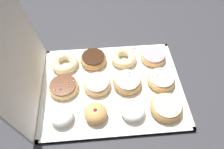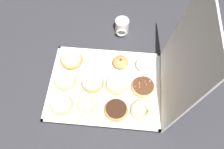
{
  "view_description": "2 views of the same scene",
  "coord_description": "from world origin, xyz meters",
  "px_view_note": "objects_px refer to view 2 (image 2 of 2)",
  "views": [
    {
      "loc": [
        -0.49,
        0.04,
        0.72
      ],
      "look_at": [
        0.02,
        -0.0,
        0.06
      ],
      "focal_mm": 34.72,
      "sensor_mm": 36.0,
      "label": 1
    },
    {
      "loc": [
        0.54,
        0.09,
        1.09
      ],
      "look_at": [
        -0.05,
        0.03,
        0.04
      ],
      "focal_mm": 38.75,
      "sensor_mm": 36.0,
      "label": 2
    }
  ],
  "objects_px": {
    "sprinkle_donut_1": "(65,81)",
    "powdered_filled_donut_3": "(95,61)",
    "chocolate_frosted_donut_8": "(116,110)",
    "powdered_filled_donut_9": "(144,64)",
    "cruller_donut_11": "(143,111)",
    "cruller_donut_5": "(88,107)",
    "sprinkle_donut_4": "(92,82)",
    "pink_frosted_donut_2": "(61,105)",
    "sprinkle_donut_10": "(143,86)",
    "donut_box": "(105,86)",
    "glazed_ring_donut_0": "(71,59)",
    "jelly_filled_donut_6": "(121,62)",
    "coffee_mug": "(122,26)",
    "pink_frosted_donut_7": "(117,84)"
  },
  "relations": [
    {
      "from": "sprinkle_donut_4",
      "to": "powdered_filled_donut_9",
      "type": "relative_size",
      "value": 1.36
    },
    {
      "from": "cruller_donut_11",
      "to": "donut_box",
      "type": "bearing_deg",
      "value": -123.05
    },
    {
      "from": "jelly_filled_donut_6",
      "to": "coffee_mug",
      "type": "distance_m",
      "value": 0.23
    },
    {
      "from": "donut_box",
      "to": "chocolate_frosted_donut_8",
      "type": "height_order",
      "value": "chocolate_frosted_donut_8"
    },
    {
      "from": "jelly_filled_donut_6",
      "to": "coffee_mug",
      "type": "relative_size",
      "value": 0.86
    },
    {
      "from": "pink_frosted_donut_7",
      "to": "powdered_filled_donut_9",
      "type": "bearing_deg",
      "value": 133.98
    },
    {
      "from": "chocolate_frosted_donut_8",
      "to": "powdered_filled_donut_3",
      "type": "bearing_deg",
      "value": -153.13
    },
    {
      "from": "chocolate_frosted_donut_8",
      "to": "sprinkle_donut_4",
      "type": "bearing_deg",
      "value": -136.05
    },
    {
      "from": "glazed_ring_donut_0",
      "to": "coffee_mug",
      "type": "bearing_deg",
      "value": 133.63
    },
    {
      "from": "sprinkle_donut_4",
      "to": "cruller_donut_11",
      "type": "xyz_separation_m",
      "value": [
        0.13,
        0.25,
        -0.0
      ]
    },
    {
      "from": "powdered_filled_donut_9",
      "to": "sprinkle_donut_10",
      "type": "xyz_separation_m",
      "value": [
        0.12,
        0.0,
        -0.0
      ]
    },
    {
      "from": "coffee_mug",
      "to": "glazed_ring_donut_0",
      "type": "bearing_deg",
      "value": -46.37
    },
    {
      "from": "powdered_filled_donut_3",
      "to": "cruller_donut_5",
      "type": "height_order",
      "value": "powdered_filled_donut_3"
    },
    {
      "from": "sprinkle_donut_4",
      "to": "cruller_donut_5",
      "type": "distance_m",
      "value": 0.13
    },
    {
      "from": "pink_frosted_donut_7",
      "to": "chocolate_frosted_donut_8",
      "type": "height_order",
      "value": "chocolate_frosted_donut_8"
    },
    {
      "from": "chocolate_frosted_donut_8",
      "to": "jelly_filled_donut_6",
      "type": "bearing_deg",
      "value": 179.82
    },
    {
      "from": "jelly_filled_donut_6",
      "to": "cruller_donut_11",
      "type": "relative_size",
      "value": 0.72
    },
    {
      "from": "powdered_filled_donut_3",
      "to": "powdered_filled_donut_9",
      "type": "height_order",
      "value": "powdered_filled_donut_9"
    },
    {
      "from": "sprinkle_donut_1",
      "to": "jelly_filled_donut_6",
      "type": "distance_m",
      "value": 0.3
    },
    {
      "from": "pink_frosted_donut_2",
      "to": "sprinkle_donut_1",
      "type": "bearing_deg",
      "value": -177.46
    },
    {
      "from": "sprinkle_donut_1",
      "to": "cruller_donut_11",
      "type": "xyz_separation_m",
      "value": [
        0.12,
        0.39,
        -0.0
      ]
    },
    {
      "from": "sprinkle_donut_1",
      "to": "powdered_filled_donut_9",
      "type": "height_order",
      "value": "powdered_filled_donut_9"
    },
    {
      "from": "powdered_filled_donut_9",
      "to": "sprinkle_donut_10",
      "type": "relative_size",
      "value": 0.72
    },
    {
      "from": "pink_frosted_donut_2",
      "to": "cruller_donut_5",
      "type": "relative_size",
      "value": 0.99
    },
    {
      "from": "cruller_donut_5",
      "to": "pink_frosted_donut_7",
      "type": "height_order",
      "value": "same"
    },
    {
      "from": "powdered_filled_donut_3",
      "to": "glazed_ring_donut_0",
      "type": "bearing_deg",
      "value": -88.64
    },
    {
      "from": "pink_frosted_donut_2",
      "to": "sprinkle_donut_10",
      "type": "bearing_deg",
      "value": 109.04
    },
    {
      "from": "powdered_filled_donut_3",
      "to": "sprinkle_donut_1",
      "type": "bearing_deg",
      "value": -45.38
    },
    {
      "from": "sprinkle_donut_4",
      "to": "pink_frosted_donut_7",
      "type": "bearing_deg",
      "value": 90.36
    },
    {
      "from": "glazed_ring_donut_0",
      "to": "powdered_filled_donut_9",
      "type": "relative_size",
      "value": 1.42
    },
    {
      "from": "pink_frosted_donut_2",
      "to": "coffee_mug",
      "type": "height_order",
      "value": "coffee_mug"
    },
    {
      "from": "pink_frosted_donut_2",
      "to": "sprinkle_donut_4",
      "type": "xyz_separation_m",
      "value": [
        -0.13,
        0.13,
        0.0
      ]
    },
    {
      "from": "powdered_filled_donut_3",
      "to": "chocolate_frosted_donut_8",
      "type": "height_order",
      "value": "powdered_filled_donut_3"
    },
    {
      "from": "sprinkle_donut_4",
      "to": "pink_frosted_donut_7",
      "type": "xyz_separation_m",
      "value": [
        -0.0,
        0.12,
        -0.0
      ]
    },
    {
      "from": "sprinkle_donut_10",
      "to": "coffee_mug",
      "type": "distance_m",
      "value": 0.38
    },
    {
      "from": "sprinkle_donut_1",
      "to": "coffee_mug",
      "type": "distance_m",
      "value": 0.45
    },
    {
      "from": "sprinkle_donut_10",
      "to": "glazed_ring_donut_0",
      "type": "bearing_deg",
      "value": -107.98
    },
    {
      "from": "donut_box",
      "to": "jelly_filled_donut_6",
      "type": "xyz_separation_m",
      "value": [
        -0.13,
        0.07,
        0.03
      ]
    },
    {
      "from": "sprinkle_donut_1",
      "to": "powdered_filled_donut_3",
      "type": "xyz_separation_m",
      "value": [
        -0.13,
        0.13,
        0.0
      ]
    },
    {
      "from": "sprinkle_donut_1",
      "to": "pink_frosted_donut_2",
      "type": "relative_size",
      "value": 1.01
    },
    {
      "from": "donut_box",
      "to": "pink_frosted_donut_2",
      "type": "bearing_deg",
      "value": -56.09
    },
    {
      "from": "cruller_donut_5",
      "to": "powdered_filled_donut_9",
      "type": "xyz_separation_m",
      "value": [
        -0.26,
        0.25,
        0.0
      ]
    },
    {
      "from": "donut_box",
      "to": "cruller_donut_5",
      "type": "xyz_separation_m",
      "value": [
        0.13,
        -0.06,
        0.02
      ]
    },
    {
      "from": "pink_frosted_donut_2",
      "to": "cruller_donut_5",
      "type": "xyz_separation_m",
      "value": [
        0.0,
        0.13,
        0.0
      ]
    },
    {
      "from": "powdered_filled_donut_3",
      "to": "coffee_mug",
      "type": "height_order",
      "value": "coffee_mug"
    },
    {
      "from": "powdered_filled_donut_9",
      "to": "sprinkle_donut_1",
      "type": "bearing_deg",
      "value": -71.27
    },
    {
      "from": "cruller_donut_5",
      "to": "jelly_filled_donut_6",
      "type": "relative_size",
      "value": 1.35
    },
    {
      "from": "sprinkle_donut_1",
      "to": "powdered_filled_donut_9",
      "type": "distance_m",
      "value": 0.41
    },
    {
      "from": "powdered_filled_donut_9",
      "to": "coffee_mug",
      "type": "height_order",
      "value": "coffee_mug"
    },
    {
      "from": "pink_frosted_donut_7",
      "to": "powdered_filled_donut_9",
      "type": "xyz_separation_m",
      "value": [
        -0.13,
        0.13,
        0.0
      ]
    }
  ]
}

